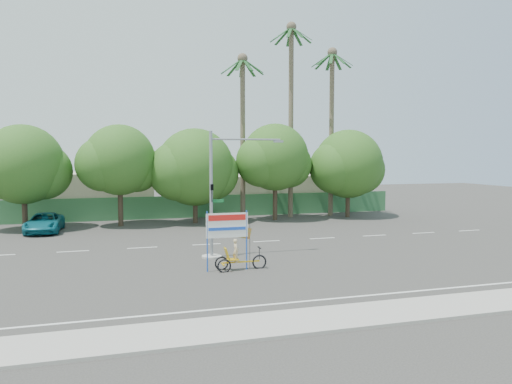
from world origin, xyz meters
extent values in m
plane|color=#33302D|center=(0.00, 0.00, 0.00)|extent=(120.00, 120.00, 0.00)
cube|color=gray|center=(0.00, -7.50, 0.06)|extent=(50.00, 2.40, 0.12)
cube|color=#336B3D|center=(0.00, 21.50, 1.00)|extent=(38.00, 0.08, 2.00)
cube|color=beige|center=(-10.00, 26.00, 2.00)|extent=(12.00, 8.00, 4.00)
cube|color=beige|center=(8.00, 26.00, 1.80)|extent=(14.00, 8.00, 3.60)
cylinder|color=#473828|center=(-14.00, 18.00, 1.76)|extent=(0.40, 0.40, 3.52)
sphere|color=#1A5117|center=(-14.00, 18.00, 4.96)|extent=(6.00, 6.00, 6.00)
sphere|color=#1A5117|center=(-12.65, 18.30, 4.40)|extent=(4.32, 4.32, 4.32)
sphere|color=#1A5117|center=(-15.35, 17.75, 4.64)|extent=(4.56, 4.56, 4.56)
cylinder|color=#473828|center=(-7.00, 18.00, 1.87)|extent=(0.40, 0.40, 3.74)
sphere|color=#1A5117|center=(-7.00, 18.00, 5.27)|extent=(5.60, 5.60, 5.60)
sphere|color=#1A5117|center=(-5.74, 18.30, 4.68)|extent=(4.03, 4.03, 4.03)
sphere|color=#1A5117|center=(-8.26, 17.75, 4.93)|extent=(4.26, 4.26, 4.26)
cylinder|color=#473828|center=(-1.00, 18.00, 1.65)|extent=(0.40, 0.40, 3.30)
sphere|color=#1A5117|center=(-1.00, 18.00, 4.65)|extent=(6.40, 6.40, 6.40)
sphere|color=#1A5117|center=(0.44, 18.30, 4.12)|extent=(4.61, 4.61, 4.61)
sphere|color=#1A5117|center=(-2.44, 17.75, 4.35)|extent=(4.86, 4.86, 4.86)
cylinder|color=#473828|center=(6.00, 18.00, 1.94)|extent=(0.40, 0.40, 3.87)
sphere|color=#1A5117|center=(6.00, 18.00, 5.46)|extent=(5.80, 5.80, 5.80)
sphere|color=#1A5117|center=(7.30, 18.30, 4.84)|extent=(4.18, 4.18, 4.18)
sphere|color=#1A5117|center=(4.70, 17.75, 5.10)|extent=(4.41, 4.41, 4.41)
cylinder|color=#473828|center=(13.00, 18.00, 1.72)|extent=(0.40, 0.40, 3.43)
sphere|color=#1A5117|center=(13.00, 18.00, 4.84)|extent=(6.20, 6.20, 6.20)
sphere|color=#1A5117|center=(14.39, 18.30, 4.29)|extent=(4.46, 4.46, 4.46)
sphere|color=#1A5117|center=(11.61, 17.75, 4.52)|extent=(4.71, 4.71, 4.71)
cylinder|color=#70604C|center=(8.00, 19.50, 8.50)|extent=(0.44, 0.44, 17.00)
sphere|color=#70604C|center=(8.00, 19.50, 17.00)|extent=(0.90, 0.90, 0.90)
cube|color=#1C4C21|center=(8.94, 19.50, 16.34)|extent=(1.91, 0.28, 1.36)
cube|color=#1C4C21|center=(8.72, 20.11, 16.34)|extent=(1.65, 1.44, 1.36)
cube|color=#1C4C21|center=(8.16, 20.43, 16.34)|extent=(0.61, 1.93, 1.36)
cube|color=#1C4C21|center=(7.53, 20.32, 16.34)|extent=(1.20, 1.80, 1.36)
cube|color=#1C4C21|center=(7.11, 19.82, 16.34)|extent=(1.89, 0.92, 1.36)
cube|color=#1C4C21|center=(7.11, 19.18, 16.34)|extent=(1.89, 0.92, 1.36)
cube|color=#1C4C21|center=(7.53, 18.68, 16.34)|extent=(1.20, 1.80, 1.36)
cube|color=#1C4C21|center=(8.16, 18.57, 16.34)|extent=(0.61, 1.93, 1.36)
cube|color=#1C4C21|center=(8.72, 18.89, 16.34)|extent=(1.65, 1.44, 1.36)
cylinder|color=#70604C|center=(12.00, 19.50, 7.50)|extent=(0.44, 0.44, 15.00)
sphere|color=#70604C|center=(12.00, 19.50, 15.00)|extent=(0.90, 0.90, 0.90)
cube|color=#1C4C21|center=(12.94, 19.50, 14.34)|extent=(1.91, 0.28, 1.36)
cube|color=#1C4C21|center=(12.72, 20.11, 14.34)|extent=(1.65, 1.44, 1.36)
cube|color=#1C4C21|center=(12.16, 20.43, 14.34)|extent=(0.61, 1.93, 1.36)
cube|color=#1C4C21|center=(11.53, 20.32, 14.34)|extent=(1.20, 1.80, 1.36)
cube|color=#1C4C21|center=(11.11, 19.82, 14.34)|extent=(1.89, 0.92, 1.36)
cube|color=#1C4C21|center=(11.11, 19.18, 14.34)|extent=(1.89, 0.92, 1.36)
cube|color=#1C4C21|center=(11.53, 18.68, 14.34)|extent=(1.20, 1.80, 1.36)
cube|color=#1C4C21|center=(12.16, 18.57, 14.34)|extent=(0.61, 1.93, 1.36)
cube|color=#1C4C21|center=(12.72, 18.89, 14.34)|extent=(1.65, 1.44, 1.36)
cylinder|color=#70604C|center=(3.50, 19.50, 7.00)|extent=(0.44, 0.44, 14.00)
sphere|color=#70604C|center=(3.50, 19.50, 14.00)|extent=(0.90, 0.90, 0.90)
cube|color=#1C4C21|center=(4.44, 19.50, 13.34)|extent=(1.91, 0.28, 1.36)
cube|color=#1C4C21|center=(4.22, 20.11, 13.34)|extent=(1.65, 1.44, 1.36)
cube|color=#1C4C21|center=(3.66, 20.43, 13.34)|extent=(0.61, 1.93, 1.36)
cube|color=#1C4C21|center=(3.03, 20.32, 13.34)|extent=(1.20, 1.80, 1.36)
cube|color=#1C4C21|center=(2.61, 19.82, 13.34)|extent=(1.89, 0.92, 1.36)
cube|color=#1C4C21|center=(2.61, 19.18, 13.34)|extent=(1.89, 0.92, 1.36)
cube|color=#1C4C21|center=(3.03, 18.68, 13.34)|extent=(1.20, 1.80, 1.36)
cube|color=#1C4C21|center=(3.66, 18.57, 13.34)|extent=(0.61, 1.93, 1.36)
cube|color=#1C4C21|center=(4.22, 18.89, 13.34)|extent=(1.65, 1.44, 1.36)
cylinder|color=gray|center=(-2.50, 4.00, 0.05)|extent=(1.10, 1.10, 0.10)
cylinder|color=gray|center=(-2.50, 4.00, 3.50)|extent=(0.18, 0.18, 7.00)
cylinder|color=gray|center=(-0.50, 4.00, 6.55)|extent=(4.00, 0.10, 0.10)
cube|color=gray|center=(1.40, 4.00, 6.45)|extent=(0.55, 0.20, 0.12)
imported|color=black|center=(-2.50, 3.78, 3.60)|extent=(0.16, 0.20, 1.00)
cube|color=#14662D|center=(-2.15, 4.00, 3.15)|extent=(0.70, 0.04, 0.18)
torus|color=black|center=(-0.75, 0.66, 0.33)|extent=(0.75, 0.10, 0.74)
torus|color=black|center=(-2.61, 1.00, 0.31)|extent=(0.70, 0.09, 0.69)
torus|color=black|center=(-2.62, 0.38, 0.31)|extent=(0.70, 0.09, 0.69)
cube|color=gold|center=(-1.68, 0.67, 0.40)|extent=(1.87, 0.09, 0.07)
cube|color=gold|center=(-2.61, 0.69, 0.33)|extent=(0.08, 0.66, 0.05)
cube|color=gold|center=(-2.12, 0.68, 0.55)|extent=(0.56, 0.47, 0.07)
cube|color=gold|center=(-2.42, 0.69, 0.86)|extent=(0.26, 0.46, 0.59)
cylinder|color=black|center=(-0.75, 0.66, 0.77)|extent=(0.03, 0.03, 0.60)
cube|color=black|center=(-0.75, 0.66, 1.06)|extent=(0.05, 0.49, 0.04)
imported|color=#CCB284|center=(-1.95, 0.68, 0.97)|extent=(0.29, 0.44, 1.19)
cylinder|color=blue|center=(-3.38, 0.70, 1.48)|extent=(0.06, 0.06, 2.96)
cylinder|color=blue|center=(-1.41, 0.67, 1.48)|extent=(0.06, 0.06, 2.96)
cube|color=white|center=(-2.39, 0.68, 2.25)|extent=(2.09, 0.09, 1.21)
cube|color=red|center=(-2.39, 0.65, 2.63)|extent=(1.87, 0.04, 0.29)
cube|color=blue|center=(-2.39, 0.65, 2.09)|extent=(1.87, 0.04, 0.15)
cylinder|color=black|center=(-1.24, 0.67, 1.15)|extent=(0.02, 0.02, 2.31)
cube|color=red|center=(-1.63, 0.67, 1.87)|extent=(0.97, 0.04, 0.72)
imported|color=#116777|center=(-12.47, 16.28, 0.71)|extent=(2.57, 5.18, 1.41)
camera|label=1|loc=(-7.97, -22.90, 5.74)|focal=35.00mm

